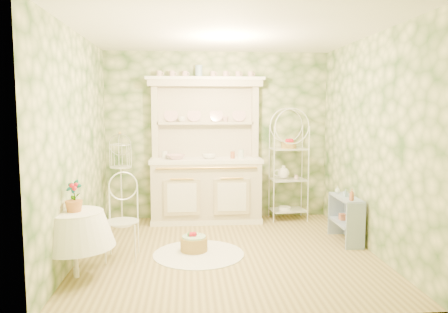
{
  "coord_description": "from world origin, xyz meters",
  "views": [
    {
      "loc": [
        -0.49,
        -5.31,
        1.78
      ],
      "look_at": [
        0.0,
        0.5,
        1.15
      ],
      "focal_mm": 35.0,
      "sensor_mm": 36.0,
      "label": 1
    }
  ],
  "objects": [
    {
      "name": "bottle_glass",
      "position": [
        1.6,
        0.55,
        0.65
      ],
      "size": [
        0.09,
        0.09,
        0.1
      ],
      "primitive_type": "imported",
      "rotation": [
        0.0,
        0.0,
        -0.16
      ],
      "color": "silver",
      "rests_on": "side_shelf"
    },
    {
      "name": "lace_rug",
      "position": [
        -0.36,
        -0.08,
        0.0
      ],
      "size": [
        1.23,
        1.23,
        0.01
      ],
      "primitive_type": "cylinder",
      "rotation": [
        0.0,
        0.0,
        0.1
      ],
      "color": "white",
      "rests_on": "floor"
    },
    {
      "name": "wall_back",
      "position": [
        0.0,
        1.8,
        1.35
      ],
      "size": [
        3.6,
        3.6,
        0.0
      ],
      "primitive_type": "plane",
      "color": "beige",
      "rests_on": "floor"
    },
    {
      "name": "kitchen_dresser",
      "position": [
        -0.2,
        1.52,
        1.15
      ],
      "size": [
        1.87,
        0.61,
        2.29
      ],
      "primitive_type": "cube",
      "color": "beige",
      "rests_on": "floor"
    },
    {
      "name": "potted_geranium",
      "position": [
        -1.68,
        -0.68,
        0.85
      ],
      "size": [
        0.21,
        0.18,
        0.33
      ],
      "primitive_type": "imported",
      "rotation": [
        0.0,
        0.0,
        -0.43
      ],
      "color": "#3F7238",
      "rests_on": "round_table"
    },
    {
      "name": "floor_basket",
      "position": [
        -0.42,
        0.04,
        0.1
      ],
      "size": [
        0.36,
        0.36,
        0.19
      ],
      "primitive_type": "cylinder",
      "rotation": [
        0.0,
        0.0,
        -0.26
      ],
      "color": "#A98642",
      "rests_on": "floor"
    },
    {
      "name": "cafe_chair",
      "position": [
        -1.28,
        -0.14,
        0.38
      ],
      "size": [
        0.42,
        0.42,
        0.75
      ],
      "primitive_type": "cube",
      "rotation": [
        0.0,
        0.0,
        0.26
      ],
      "color": "white",
      "rests_on": "floor"
    },
    {
      "name": "floor",
      "position": [
        0.0,
        0.0,
        0.0
      ],
      "size": [
        3.6,
        3.6,
        0.0
      ],
      "primitive_type": "plane",
      "color": "tan",
      "rests_on": "ground"
    },
    {
      "name": "ceiling",
      "position": [
        0.0,
        0.0,
        2.7
      ],
      "size": [
        3.6,
        3.6,
        0.0
      ],
      "primitive_type": "plane",
      "color": "white",
      "rests_on": "floor"
    },
    {
      "name": "cup_left",
      "position": [
        -0.58,
        1.68,
        1.61
      ],
      "size": [
        0.12,
        0.12,
        0.09
      ],
      "primitive_type": "imported",
      "rotation": [
        0.0,
        0.0,
        0.04
      ],
      "color": "white",
      "rests_on": "kitchen_dresser"
    },
    {
      "name": "bakers_rack",
      "position": [
        1.13,
        1.55,
        0.91
      ],
      "size": [
        0.61,
        0.47,
        1.83
      ],
      "primitive_type": "cube",
      "rotation": [
        0.0,
        0.0,
        0.11
      ],
      "color": "white",
      "rests_on": "floor"
    },
    {
      "name": "cup_right",
      "position": [
        0.12,
        1.68,
        1.61
      ],
      "size": [
        0.1,
        0.1,
        0.09
      ],
      "primitive_type": "imported",
      "rotation": [
        0.0,
        0.0,
        -0.06
      ],
      "color": "white",
      "rests_on": "kitchen_dresser"
    },
    {
      "name": "wall_left",
      "position": [
        -1.8,
        0.0,
        1.35
      ],
      "size": [
        3.6,
        3.6,
        0.0
      ],
      "primitive_type": "plane",
      "color": "beige",
      "rests_on": "floor"
    },
    {
      "name": "bowl_floral",
      "position": [
        -0.67,
        1.48,
        1.02
      ],
      "size": [
        0.35,
        0.35,
        0.07
      ],
      "primitive_type": "imported",
      "rotation": [
        0.0,
        0.0,
        0.22
      ],
      "color": "white",
      "rests_on": "kitchen_dresser"
    },
    {
      "name": "birdcage_stand",
      "position": [
        -1.5,
        1.36,
        0.76
      ],
      "size": [
        0.37,
        0.37,
        1.53
      ],
      "primitive_type": "cube",
      "rotation": [
        0.0,
        0.0,
        0.01
      ],
      "color": "white",
      "rests_on": "floor"
    },
    {
      "name": "bottle_blue",
      "position": [
        1.62,
        0.3,
        0.65
      ],
      "size": [
        0.06,
        0.06,
        0.11
      ],
      "primitive_type": "imported",
      "rotation": [
        0.0,
        0.0,
        0.3
      ],
      "color": "#8AAAC5",
      "rests_on": "side_shelf"
    },
    {
      "name": "bottle_amber",
      "position": [
        1.6,
        0.03,
        0.68
      ],
      "size": [
        0.06,
        0.06,
        0.16
      ],
      "primitive_type": "imported",
      "rotation": [
        0.0,
        0.0,
        -0.0
      ],
      "color": "#B0623F",
      "rests_on": "side_shelf"
    },
    {
      "name": "bowl_white",
      "position": [
        -0.15,
        1.5,
        1.02
      ],
      "size": [
        0.28,
        0.28,
        0.07
      ],
      "primitive_type": "imported",
      "rotation": [
        0.0,
        0.0,
        0.25
      ],
      "color": "white",
      "rests_on": "kitchen_dresser"
    },
    {
      "name": "wall_front",
      "position": [
        0.0,
        -1.8,
        1.35
      ],
      "size": [
        3.6,
        3.6,
        0.0
      ],
      "primitive_type": "plane",
      "color": "beige",
      "rests_on": "floor"
    },
    {
      "name": "side_shelf",
      "position": [
        1.63,
        0.29,
        0.32
      ],
      "size": [
        0.28,
        0.74,
        0.64
      ],
      "primitive_type": "cube",
      "rotation": [
        0.0,
        0.0,
        0.0
      ],
      "color": "#8EA1BE",
      "rests_on": "floor"
    },
    {
      "name": "wall_right",
      "position": [
        1.8,
        0.0,
        1.35
      ],
      "size": [
        3.6,
        3.6,
        0.0
      ],
      "primitive_type": "plane",
      "color": "beige",
      "rests_on": "floor"
    },
    {
      "name": "round_table",
      "position": [
        -1.68,
        -0.71,
        0.39
      ],
      "size": [
        0.72,
        0.72,
        0.78
      ],
      "primitive_type": "cylinder",
      "rotation": [
        0.0,
        0.0,
        0.0
      ],
      "color": "white",
      "rests_on": "floor"
    }
  ]
}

